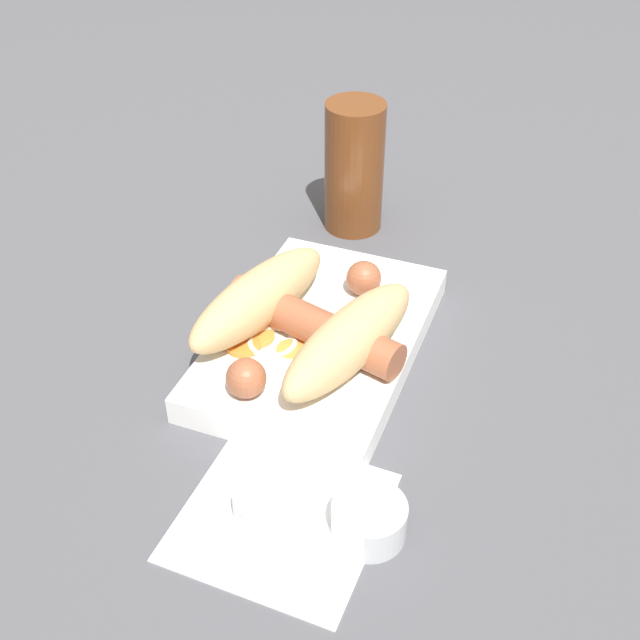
{
  "coord_description": "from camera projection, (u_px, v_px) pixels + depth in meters",
  "views": [
    {
      "loc": [
        -0.51,
        -0.19,
        0.46
      ],
      "look_at": [
        0.0,
        0.0,
        0.04
      ],
      "focal_mm": 45.0,
      "sensor_mm": 36.0,
      "label": 1
    }
  ],
  "objects": [
    {
      "name": "ground_plane",
      "position": [
        320.0,
        351.0,
        0.71
      ],
      "size": [
        3.0,
        3.0,
        0.0
      ],
      "primitive_type": "plane",
      "color": "#4C4C51"
    },
    {
      "name": "food_tray",
      "position": [
        320.0,
        340.0,
        0.7
      ],
      "size": [
        0.25,
        0.16,
        0.03
      ],
      "color": "white",
      "rests_on": "ground_plane"
    },
    {
      "name": "bread_roll",
      "position": [
        303.0,
        318.0,
        0.67
      ],
      "size": [
        0.2,
        0.18,
        0.05
      ],
      "color": "tan",
      "rests_on": "food_tray"
    },
    {
      "name": "sausage",
      "position": [
        309.0,
        324.0,
        0.68
      ],
      "size": [
        0.19,
        0.17,
        0.03
      ],
      "color": "#9E5638",
      "rests_on": "food_tray"
    },
    {
      "name": "pickled_veggies",
      "position": [
        271.0,
        344.0,
        0.68
      ],
      "size": [
        0.06,
        0.08,
        0.01
      ],
      "color": "orange",
      "rests_on": "food_tray"
    },
    {
      "name": "napkin",
      "position": [
        281.0,
        516.0,
        0.57
      ],
      "size": [
        0.14,
        0.14,
        0.0
      ],
      "color": "white",
      "rests_on": "ground_plane"
    },
    {
      "name": "condiment_cup_near",
      "position": [
        270.0,
        506.0,
        0.56
      ],
      "size": [
        0.05,
        0.05,
        0.03
      ],
      "color": "silver",
      "rests_on": "ground_plane"
    },
    {
      "name": "condiment_cup_far",
      "position": [
        369.0,
        521.0,
        0.55
      ],
      "size": [
        0.05,
        0.05,
        0.03
      ],
      "color": "silver",
      "rests_on": "ground_plane"
    },
    {
      "name": "drink_glass",
      "position": [
        354.0,
        167.0,
        0.84
      ],
      "size": [
        0.06,
        0.06,
        0.14
      ],
      "color": "brown",
      "rests_on": "ground_plane"
    }
  ]
}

